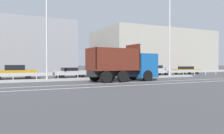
# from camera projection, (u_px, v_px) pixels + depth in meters

# --- Properties ---
(ground_plane) EXTENTS (320.00, 320.00, 0.00)m
(ground_plane) POSITION_uv_depth(u_px,v_px,m) (102.00, 82.00, 20.24)
(ground_plane) COLOR #424244
(lane_strip_0) EXTENTS (49.44, 0.16, 0.01)m
(lane_strip_0) POSITION_uv_depth(u_px,v_px,m) (132.00, 83.00, 19.34)
(lane_strip_0) COLOR silver
(lane_strip_0) RESTS_ON ground_plane
(lane_strip_1) EXTENTS (49.44, 0.16, 0.01)m
(lane_strip_1) POSITION_uv_depth(u_px,v_px,m) (145.00, 85.00, 17.42)
(lane_strip_1) COLOR silver
(lane_strip_1) RESTS_ON ground_plane
(median_island) EXTENTS (27.19, 1.10, 0.18)m
(median_island) POSITION_uv_depth(u_px,v_px,m) (91.00, 79.00, 22.81)
(median_island) COLOR gray
(median_island) RESTS_ON ground_plane
(median_guardrail) EXTENTS (49.44, 0.09, 0.78)m
(median_guardrail) POSITION_uv_depth(u_px,v_px,m) (87.00, 74.00, 24.02)
(median_guardrail) COLOR #9EA0A5
(median_guardrail) RESTS_ON ground_plane
(dump_truck) EXTENTS (7.07, 3.11, 3.57)m
(dump_truck) POSITION_uv_depth(u_px,v_px,m) (131.00, 67.00, 21.42)
(dump_truck) COLOR #144C8C
(dump_truck) RESTS_ON ground_plane
(median_road_sign) EXTENTS (0.81, 0.16, 2.43)m
(median_road_sign) POSITION_uv_depth(u_px,v_px,m) (151.00, 67.00, 25.99)
(median_road_sign) COLOR white
(median_road_sign) RESTS_ON ground_plane
(street_lamp_1) EXTENTS (0.72, 2.28, 9.97)m
(street_lamp_1) POSITION_uv_depth(u_px,v_px,m) (47.00, 24.00, 20.68)
(street_lamp_1) COLOR #ADADB2
(street_lamp_1) RESTS_ON ground_plane
(street_lamp_2) EXTENTS (0.71, 2.49, 10.50)m
(street_lamp_2) POSITION_uv_depth(u_px,v_px,m) (171.00, 30.00, 26.90)
(street_lamp_2) COLOR #ADADB2
(street_lamp_2) RESTS_ON ground_plane
(parked_car_2) EXTENTS (4.79, 1.80, 1.54)m
(parked_car_2) POSITION_uv_depth(u_px,v_px,m) (14.00, 72.00, 24.02)
(parked_car_2) COLOR #B27A14
(parked_car_2) RESTS_ON ground_plane
(parked_car_3) EXTENTS (4.28, 2.02, 1.20)m
(parked_car_3) POSITION_uv_depth(u_px,v_px,m) (70.00, 72.00, 26.95)
(parked_car_3) COLOR #A3A3A8
(parked_car_3) RESTS_ON ground_plane
(parked_car_4) EXTENTS (4.78, 2.11, 1.21)m
(parked_car_4) POSITION_uv_depth(u_px,v_px,m) (114.00, 71.00, 29.68)
(parked_car_4) COLOR #A3A3A8
(parked_car_4) RESTS_ON ground_plane
(parked_car_5) EXTENTS (4.36, 1.86, 1.43)m
(parked_car_5) POSITION_uv_depth(u_px,v_px,m) (155.00, 70.00, 32.20)
(parked_car_5) COLOR #A3A3A8
(parked_car_5) RESTS_ON ground_plane
(parked_car_6) EXTENTS (4.60, 1.97, 1.24)m
(parked_car_6) POSITION_uv_depth(u_px,v_px,m) (186.00, 70.00, 35.27)
(parked_car_6) COLOR #B27A14
(parked_car_6) RESTS_ON ground_plane
(background_building_0) EXTENTS (18.60, 15.86, 8.07)m
(background_building_0) POSITION_uv_depth(u_px,v_px,m) (8.00, 49.00, 34.99)
(background_building_0) COLOR gray
(background_building_0) RESTS_ON ground_plane
(background_building_1) EXTENTS (22.72, 14.60, 8.31)m
(background_building_1) POSITION_uv_depth(u_px,v_px,m) (151.00, 52.00, 46.19)
(background_building_1) COLOR gray
(background_building_1) RESTS_ON ground_plane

